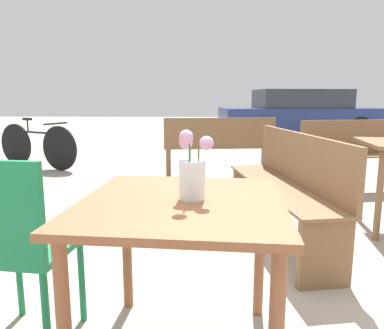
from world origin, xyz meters
TOP-DOWN VIEW (x-y plane):
  - table_front at (0.00, 0.00)m, footprint 0.88×0.93m
  - flower_vase at (0.04, 0.00)m, footprint 0.14×0.15m
  - cafe_chair at (-0.72, 0.03)m, footprint 0.44×0.44m
  - bench_near at (2.02, 3.08)m, footprint 1.56×0.63m
  - bench_middle at (0.75, 1.42)m, footprint 0.63×1.73m
  - bench_far at (0.31, 3.67)m, footprint 1.55×0.53m
  - bicycle at (-2.57, 4.40)m, footprint 1.53×0.79m
  - parked_car at (2.84, 9.32)m, footprint 4.59×2.15m

SIDE VIEW (x-z plane):
  - bicycle at x=-2.57m, z-range -0.04..0.76m
  - bench_far at x=0.31m, z-range 0.03..0.88m
  - bench_near at x=2.02m, z-range 0.03..0.88m
  - bench_middle at x=0.75m, z-range 0.04..0.89m
  - cafe_chair at x=-0.72m, z-range 0.07..0.95m
  - table_front at x=0.00m, z-range 0.26..0.97m
  - parked_car at x=2.84m, z-range -0.03..1.30m
  - flower_vase at x=0.04m, z-range 0.67..0.96m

